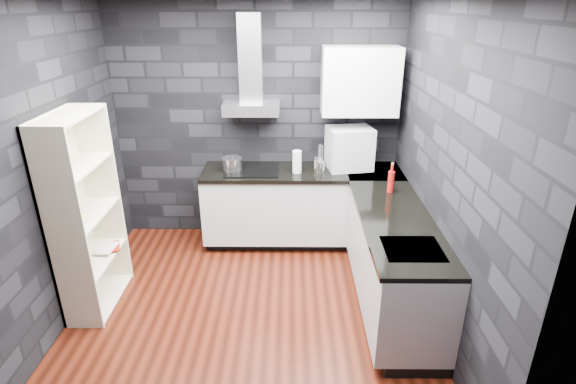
{
  "coord_description": "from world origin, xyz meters",
  "views": [
    {
      "loc": [
        0.38,
        -3.36,
        2.63
      ],
      "look_at": [
        0.35,
        0.45,
        1.0
      ],
      "focal_mm": 28.0,
      "sensor_mm": 36.0,
      "label": 1
    }
  ],
  "objects_px": {
    "appliance_garage": "(349,149)",
    "bookshelf": "(86,215)",
    "red_bottle": "(391,182)",
    "pot": "(232,164)",
    "storage_jar": "(318,164)",
    "utensil_crock": "(320,167)",
    "glass_vase": "(297,162)",
    "fruit_bowl": "(78,219)"
  },
  "relations": [
    {
      "from": "appliance_garage",
      "to": "bookshelf",
      "type": "distance_m",
      "value": 2.74
    },
    {
      "from": "red_bottle",
      "to": "bookshelf",
      "type": "xyz_separation_m",
      "value": [
        -2.77,
        -0.54,
        -0.11
      ]
    },
    {
      "from": "red_bottle",
      "to": "bookshelf",
      "type": "distance_m",
      "value": 2.82
    },
    {
      "from": "pot",
      "to": "storage_jar",
      "type": "distance_m",
      "value": 0.95
    },
    {
      "from": "pot",
      "to": "utensil_crock",
      "type": "xyz_separation_m",
      "value": [
        0.96,
        -0.06,
        -0.01
      ]
    },
    {
      "from": "appliance_garage",
      "to": "bookshelf",
      "type": "bearing_deg",
      "value": -164.33
    },
    {
      "from": "utensil_crock",
      "to": "bookshelf",
      "type": "distance_m",
      "value": 2.37
    },
    {
      "from": "glass_vase",
      "to": "appliance_garage",
      "type": "height_order",
      "value": "appliance_garage"
    },
    {
      "from": "appliance_garage",
      "to": "red_bottle",
      "type": "bearing_deg",
      "value": -75.31
    },
    {
      "from": "fruit_bowl",
      "to": "bookshelf",
      "type": "bearing_deg",
      "value": 90.0
    },
    {
      "from": "storage_jar",
      "to": "fruit_bowl",
      "type": "distance_m",
      "value": 2.5
    },
    {
      "from": "utensil_crock",
      "to": "storage_jar",
      "type": "bearing_deg",
      "value": 94.72
    },
    {
      "from": "utensil_crock",
      "to": "appliance_garage",
      "type": "distance_m",
      "value": 0.4
    },
    {
      "from": "pot",
      "to": "storage_jar",
      "type": "height_order",
      "value": "pot"
    },
    {
      "from": "storage_jar",
      "to": "fruit_bowl",
      "type": "bearing_deg",
      "value": -147.05
    },
    {
      "from": "glass_vase",
      "to": "utensil_crock",
      "type": "height_order",
      "value": "glass_vase"
    },
    {
      "from": "pot",
      "to": "appliance_garage",
      "type": "height_order",
      "value": "appliance_garage"
    },
    {
      "from": "glass_vase",
      "to": "utensil_crock",
      "type": "bearing_deg",
      "value": -2.28
    },
    {
      "from": "glass_vase",
      "to": "red_bottle",
      "type": "relative_size",
      "value": 1.15
    },
    {
      "from": "storage_jar",
      "to": "utensil_crock",
      "type": "height_order",
      "value": "utensil_crock"
    },
    {
      "from": "storage_jar",
      "to": "pot",
      "type": "bearing_deg",
      "value": -174.47
    },
    {
      "from": "storage_jar",
      "to": "utensil_crock",
      "type": "bearing_deg",
      "value": -85.28
    },
    {
      "from": "bookshelf",
      "to": "fruit_bowl",
      "type": "relative_size",
      "value": 8.65
    },
    {
      "from": "utensil_crock",
      "to": "red_bottle",
      "type": "relative_size",
      "value": 0.59
    },
    {
      "from": "red_bottle",
      "to": "bookshelf",
      "type": "relative_size",
      "value": 0.12
    },
    {
      "from": "pot",
      "to": "utensil_crock",
      "type": "distance_m",
      "value": 0.96
    },
    {
      "from": "pot",
      "to": "red_bottle",
      "type": "height_order",
      "value": "red_bottle"
    },
    {
      "from": "pot",
      "to": "appliance_garage",
      "type": "bearing_deg",
      "value": 4.47
    },
    {
      "from": "pot",
      "to": "bookshelf",
      "type": "bearing_deg",
      "value": -135.7
    },
    {
      "from": "utensil_crock",
      "to": "fruit_bowl",
      "type": "distance_m",
      "value": 2.43
    },
    {
      "from": "appliance_garage",
      "to": "red_bottle",
      "type": "height_order",
      "value": "appliance_garage"
    },
    {
      "from": "storage_jar",
      "to": "red_bottle",
      "type": "relative_size",
      "value": 0.49
    },
    {
      "from": "glass_vase",
      "to": "appliance_garage",
      "type": "xyz_separation_m",
      "value": [
        0.58,
        0.15,
        0.1
      ]
    },
    {
      "from": "bookshelf",
      "to": "storage_jar",
      "type": "bearing_deg",
      "value": 38.71
    },
    {
      "from": "glass_vase",
      "to": "appliance_garage",
      "type": "relative_size",
      "value": 0.52
    },
    {
      "from": "pot",
      "to": "bookshelf",
      "type": "distance_m",
      "value": 1.61
    },
    {
      "from": "red_bottle",
      "to": "pot",
      "type": "bearing_deg",
      "value": 160.12
    },
    {
      "from": "pot",
      "to": "utensil_crock",
      "type": "relative_size",
      "value": 1.66
    },
    {
      "from": "utensil_crock",
      "to": "fruit_bowl",
      "type": "relative_size",
      "value": 0.61
    },
    {
      "from": "fruit_bowl",
      "to": "appliance_garage",
      "type": "bearing_deg",
      "value": 29.31
    },
    {
      "from": "glass_vase",
      "to": "utensil_crock",
      "type": "distance_m",
      "value": 0.26
    },
    {
      "from": "storage_jar",
      "to": "utensil_crock",
      "type": "distance_m",
      "value": 0.15
    }
  ]
}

